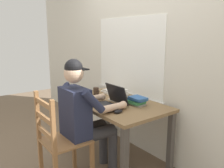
{
  "coord_description": "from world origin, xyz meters",
  "views": [
    {
      "loc": [
        2.06,
        -1.58,
        1.49
      ],
      "look_at": [
        0.03,
        -0.05,
        0.94
      ],
      "focal_mm": 37.21,
      "sensor_mm": 36.0,
      "label": 1
    }
  ],
  "objects": [
    {
      "name": "paper_pile_back_corner",
      "position": [
        -0.41,
        0.26,
        0.73
      ],
      "size": [
        0.23,
        0.23,
        0.01
      ],
      "primitive_type": "cube",
      "rotation": [
        0.0,
        0.0,
        0.23
      ],
      "color": "white",
      "rests_on": "desk"
    },
    {
      "name": "computer_mouse",
      "position": [
        0.34,
        -0.21,
        0.74
      ],
      "size": [
        0.06,
        0.1,
        0.03
      ],
      "primitive_type": "ellipsoid",
      "color": "black",
      "rests_on": "desk"
    },
    {
      "name": "book_stack_side",
      "position": [
        -0.33,
        0.2,
        0.75
      ],
      "size": [
        0.2,
        0.15,
        0.05
      ],
      "color": "white",
      "rests_on": "desk"
    },
    {
      "name": "coffee_mug_white",
      "position": [
        -0.09,
        0.24,
        0.77
      ],
      "size": [
        0.12,
        0.08,
        0.09
      ],
      "color": "white",
      "rests_on": "desk"
    },
    {
      "name": "back_wall",
      "position": [
        -0.01,
        0.46,
        1.3
      ],
      "size": [
        6.0,
        0.08,
        2.6
      ],
      "color": "silver",
      "rests_on": "ground"
    },
    {
      "name": "laptop",
      "position": [
        0.11,
        -0.14,
        0.78
      ],
      "size": [
        0.33,
        0.3,
        0.23
      ],
      "color": "black",
      "rests_on": "desk"
    },
    {
      "name": "coffee_mug_dark",
      "position": [
        -0.38,
        -0.0,
        0.77
      ],
      "size": [
        0.11,
        0.07,
        0.1
      ],
      "color": "#38281E",
      "rests_on": "desk"
    },
    {
      "name": "book_stack_main",
      "position": [
        0.26,
        0.13,
        0.77
      ],
      "size": [
        0.22,
        0.17,
        0.09
      ],
      "color": "gray",
      "rests_on": "desk"
    },
    {
      "name": "desk",
      "position": [
        0.0,
        0.0,
        0.62
      ],
      "size": [
        1.27,
        0.75,
        0.72
      ],
      "color": "olive",
      "rests_on": "ground"
    },
    {
      "name": "paper_pile_near_laptop",
      "position": [
        0.0,
        0.07,
        0.73
      ],
      "size": [
        0.21,
        0.18,
        0.01
      ],
      "primitive_type": "cube",
      "rotation": [
        0.0,
        0.0,
        0.07
      ],
      "color": "silver",
      "rests_on": "desk"
    },
    {
      "name": "seated_person",
      "position": [
        0.09,
        -0.45,
        0.7
      ],
      "size": [
        0.5,
        0.6,
        1.26
      ],
      "color": "#232842",
      "rests_on": "ground"
    },
    {
      "name": "wooden_chair",
      "position": [
        0.09,
        -0.73,
        0.48
      ],
      "size": [
        0.42,
        0.42,
        0.96
      ],
      "color": "olive",
      "rests_on": "ground"
    },
    {
      "name": "ground_plane",
      "position": [
        0.0,
        0.0,
        0.0
      ],
      "size": [
        8.0,
        8.0,
        0.0
      ],
      "primitive_type": "plane",
      "color": "brown"
    }
  ]
}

